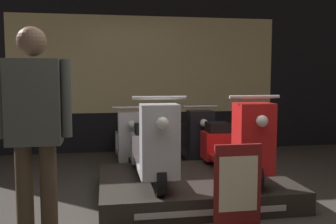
% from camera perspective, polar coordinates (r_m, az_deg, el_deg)
% --- Properties ---
extents(shop_wall_back, '(8.58, 0.09, 3.20)m').
position_cam_1_polar(shop_wall_back, '(6.75, -3.40, 7.61)').
color(shop_wall_back, black).
rests_on(shop_wall_back, ground_plane).
extents(display_platform, '(2.05, 1.58, 0.23)m').
position_cam_1_polar(display_platform, '(4.28, 3.79, -11.23)').
color(display_platform, '#2D2823').
rests_on(display_platform, ground_plane).
extents(scooter_display_left, '(0.50, 1.60, 0.93)m').
position_cam_1_polar(scooter_display_left, '(4.02, -2.37, -5.45)').
color(scooter_display_left, black).
rests_on(scooter_display_left, display_platform).
extents(scooter_display_right, '(0.50, 1.60, 0.93)m').
position_cam_1_polar(scooter_display_right, '(4.23, 10.15, -4.98)').
color(scooter_display_right, black).
rests_on(scooter_display_right, display_platform).
extents(scooter_backrow_0, '(0.50, 1.60, 0.93)m').
position_cam_1_polar(scooter_backrow_0, '(5.74, -6.01, -4.50)').
color(scooter_backrow_0, black).
rests_on(scooter_backrow_0, ground_plane).
extents(scooter_backrow_1, '(0.50, 1.60, 0.93)m').
position_cam_1_polar(scooter_backrow_1, '(5.88, 3.67, -4.24)').
color(scooter_backrow_1, black).
rests_on(scooter_backrow_1, ground_plane).
extents(person_left_browsing, '(0.56, 0.22, 1.71)m').
position_cam_1_polar(person_left_browsing, '(3.02, -19.69, -1.33)').
color(person_left_browsing, '#473828').
rests_on(person_left_browsing, ground_plane).
extents(price_sign_board, '(0.40, 0.04, 0.78)m').
position_cam_1_polar(price_sign_board, '(3.25, 10.54, -11.55)').
color(price_sign_board, maroon).
rests_on(price_sign_board, ground_plane).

